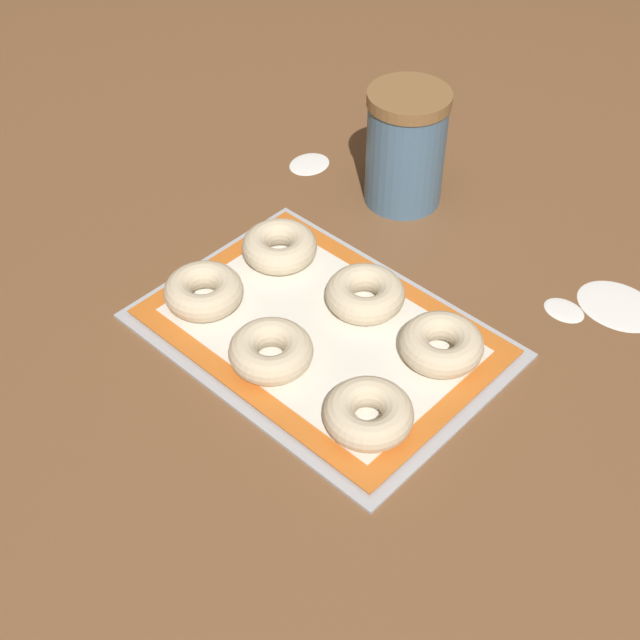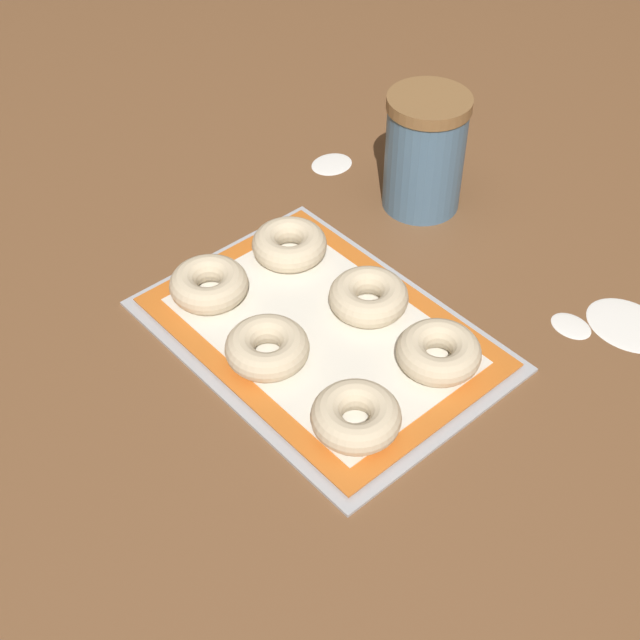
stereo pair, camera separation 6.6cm
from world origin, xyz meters
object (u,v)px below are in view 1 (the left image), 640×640
object	(u,v)px
bagel_front_right	(368,414)
flour_canister	(406,147)
baking_tray	(320,335)
bagel_back_center	(365,294)
bagel_front_center	(274,353)
bagel_back_right	(441,344)
bagel_back_left	(279,246)
bagel_front_left	(204,291)

from	to	relation	value
bagel_front_right	flour_canister	distance (m)	0.42
baking_tray	bagel_back_center	size ratio (longest dim) A/B	4.28
bagel_front_center	flour_canister	distance (m)	0.37
bagel_front_right	bagel_back_center	distance (m)	0.18
baking_tray	bagel_back_right	size ratio (longest dim) A/B	4.28
bagel_front_center	bagel_back_center	size ratio (longest dim) A/B	1.00
bagel_front_center	bagel_front_right	world-z (taller)	same
bagel_front_center	bagel_front_right	bearing A→B (deg)	2.51
bagel_front_center	flour_canister	xyz separation A→B (m)	(-0.10, 0.35, 0.05)
baking_tray	flour_canister	size ratio (longest dim) A/B	2.49
flour_canister	bagel_front_center	bearing A→B (deg)	-73.51
bagel_back_left	bagel_back_right	xyz separation A→B (m)	(0.25, 0.00, 0.00)
bagel_back_left	flour_canister	xyz separation A→B (m)	(0.02, 0.21, 0.05)
bagel_back_center	bagel_front_right	bearing A→B (deg)	-47.83
bagel_back_center	bagel_back_right	size ratio (longest dim) A/B	1.00
bagel_front_right	bagel_back_center	world-z (taller)	same
flour_canister	baking_tray	bearing A→B (deg)	-69.33
baking_tray	flour_canister	bearing A→B (deg)	110.67
bagel_back_right	flour_canister	xyz separation A→B (m)	(-0.23, 0.21, 0.05)
bagel_front_left	flour_canister	bearing A→B (deg)	84.91
bagel_front_center	bagel_back_right	size ratio (longest dim) A/B	1.00
bagel_front_left	bagel_front_right	xyz separation A→B (m)	(0.26, -0.01, 0.00)
bagel_front_center	flour_canister	bearing A→B (deg)	106.49
bagel_front_left	bagel_back_left	distance (m)	0.12
bagel_front_left	bagel_back_center	world-z (taller)	same
bagel_front_center	bagel_back_right	bearing A→B (deg)	47.38
bagel_front_left	flour_canister	world-z (taller)	flour_canister
baking_tray	bagel_front_center	size ratio (longest dim) A/B	4.28
bagel_front_left	baking_tray	bearing A→B (deg)	23.52
bagel_back_center	flour_canister	xyz separation A→B (m)	(-0.11, 0.21, 0.05)
baking_tray	bagel_front_left	size ratio (longest dim) A/B	4.28
bagel_front_left	bagel_back_center	bearing A→B (deg)	41.75
bagel_front_right	bagel_back_left	world-z (taller)	same
bagel_front_left	bagel_back_left	bearing A→B (deg)	86.96
bagel_front_center	bagel_front_right	distance (m)	0.13
baking_tray	bagel_back_right	bearing A→B (deg)	27.04
baking_tray	bagel_front_center	world-z (taller)	bagel_front_center
bagel_back_left	bagel_back_right	world-z (taller)	same
bagel_front_center	bagel_front_right	size ratio (longest dim) A/B	1.00
baking_tray	bagel_back_center	distance (m)	0.07
bagel_back_left	flour_canister	bearing A→B (deg)	83.77
bagel_front_right	bagel_front_left	bearing A→B (deg)	178.09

